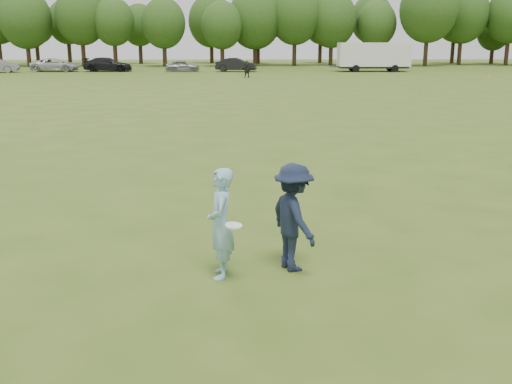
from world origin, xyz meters
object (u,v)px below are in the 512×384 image
Objects in this scene: car_d at (108,65)px; car_f at (236,65)px; player_far_d at (247,69)px; cargo_trailer at (374,56)px; car_e at (183,66)px; field_cone at (490,76)px; thrower at (221,223)px; defender at (293,217)px; car_c at (55,65)px.

car_f is at bearing -90.76° from car_d.
player_far_d is 0.18× the size of cargo_trailer.
car_d reaches higher than car_e.
car_e is 12.74× the size of field_cone.
car_f is at bearing 156.91° from field_cone.
thrower is 1.00× the size of defender.
car_e is (-6.12, 60.41, -0.24)m from thrower.
car_f reaches higher than car_e.
car_c is 5.98m from car_d.
car_d reaches higher than car_c.
player_far_d is 12.78m from car_e.
car_f is (-0.04, 60.37, -0.12)m from thrower.
car_e is 0.42× the size of cargo_trailer.
defender reaches higher than car_e.
car_e is (-7.18, 10.57, -0.14)m from player_far_d.
field_cone is at bearing -112.44° from car_e.
cargo_trailer is (15.60, -0.31, 1.01)m from car_f.
thrower is 5.92× the size of field_cone.
defender is 0.33× the size of car_c.
cargo_trailer is (-9.26, 10.28, 1.63)m from field_cone.
car_c is 46.82m from field_cone.
defender is 0.20× the size of cargo_trailer.
thrower is 1.12× the size of player_far_d.
field_cone is at bearing -49.54° from defender.
defender reaches higher than player_far_d.
player_far_d is at bearing -117.41° from car_c.
defender is 0.47× the size of car_e.
thrower is 0.33× the size of car_d.
car_d is 1.16× the size of car_f.
car_f is (14.61, -0.56, -0.02)m from car_d.
car_e is at bearing 161.02° from field_cone.
thrower is 49.85m from player_far_d.
field_cone is (23.75, -0.07, -0.64)m from player_far_d.
car_e reaches higher than field_cone.
thrower is at bearing -111.10° from player_far_d.
cargo_trailer is at bearing -94.40° from car_e.
car_f is 27.03m from field_cone.
cargo_trailer reaches higher than field_cone.
defender is at bearing 104.30° from thrower.
thrower is at bearing 80.09° from defender.
defender is at bearing -176.55° from car_e.
car_d is (-15.83, 60.63, -0.11)m from defender.
thrower is 60.72m from car_e.
car_c is 0.99× the size of car_d.
player_far_d is (-0.11, 49.54, -0.10)m from defender.
car_f is 15.64m from cargo_trailer.
thrower is at bearing -104.52° from cargo_trailer.
car_c is at bearing 178.52° from cargo_trailer.
defender is 0.38× the size of car_f.
car_d is 8.56m from car_e.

